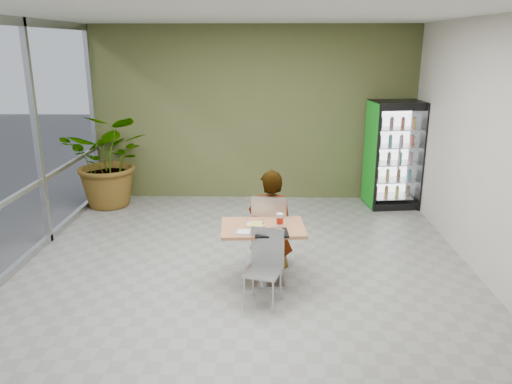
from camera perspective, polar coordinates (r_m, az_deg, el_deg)
ground at (r=6.43m, az=-1.38°, el=-9.82°), size 7.00×7.00×0.00m
room_envelope at (r=5.90m, az=-1.49°, el=4.24°), size 6.00×7.00×3.20m
dining_table at (r=6.10m, az=0.79°, el=-5.80°), size 1.05×0.77×0.75m
chair_far at (r=6.51m, az=1.58°, el=-3.82°), size 0.50×0.51×1.01m
chair_near at (r=5.69m, az=1.04°, el=-7.84°), size 0.47×0.48×0.87m
seated_woman at (r=6.59m, az=1.70°, el=-4.31°), size 0.64×0.46×1.62m
pizza_plate at (r=6.05m, az=-0.02°, el=-3.65°), size 0.28×0.22×0.03m
soda_cup at (r=6.02m, az=2.74°, el=-3.20°), size 0.09×0.09×0.15m
napkin_stack at (r=5.81m, az=-1.45°, el=-4.62°), size 0.16×0.16×0.02m
cafeteria_tray at (r=5.78m, az=1.75°, el=-4.70°), size 0.41×0.31×0.02m
beverage_fridge at (r=9.27m, az=15.48°, el=4.13°), size 0.95×0.77×1.90m
potted_plant at (r=9.35m, az=-16.31°, el=3.55°), size 1.59×1.39×1.71m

